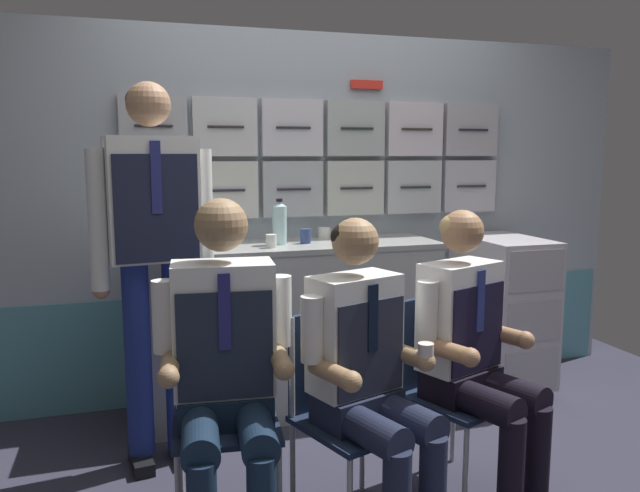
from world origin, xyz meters
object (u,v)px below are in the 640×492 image
(water_bottle_short, at_px, (280,223))
(crew_member_standing, at_px, (154,239))
(folding_chair_right, at_px, (342,394))
(paper_cup_tan, at_px, (324,232))
(service_trolley, at_px, (502,309))
(crew_member_by_counter, at_px, (475,346))
(folding_chair_left, at_px, (224,394))
(folding_chair_by_counter, at_px, (443,372))
(crew_member_right, at_px, (369,368))
(crew_member_left, at_px, (225,357))

(water_bottle_short, bearing_deg, crew_member_standing, -147.42)
(folding_chair_right, xyz_separation_m, paper_cup_tan, (0.33, 1.29, 0.48))
(service_trolley, distance_m, crew_member_by_counter, 1.36)
(crew_member_by_counter, relative_size, crew_member_standing, 0.69)
(folding_chair_left, height_order, folding_chair_by_counter, same)
(folding_chair_left, distance_m, crew_member_right, 0.60)
(crew_member_right, bearing_deg, folding_chair_by_counter, 30.13)
(service_trolley, xyz_separation_m, crew_member_standing, (-2.07, -0.36, 0.56))
(folding_chair_right, height_order, folding_chair_by_counter, same)
(folding_chair_by_counter, bearing_deg, water_bottle_short, 116.16)
(folding_chair_left, height_order, crew_member_right, crew_member_right)
(service_trolley, relative_size, folding_chair_right, 1.14)
(folding_chair_right, bearing_deg, service_trolley, 36.21)
(crew_member_left, bearing_deg, service_trolley, 29.33)
(folding_chair_right, relative_size, crew_member_by_counter, 0.68)
(service_trolley, height_order, crew_member_left, crew_member_left)
(crew_member_by_counter, xyz_separation_m, crew_member_standing, (-1.24, 0.71, 0.40))
(folding_chair_right, xyz_separation_m, crew_member_right, (0.05, -0.15, 0.15))
(service_trolley, height_order, crew_member_right, crew_member_right)
(folding_chair_left, relative_size, water_bottle_short, 3.28)
(folding_chair_by_counter, xyz_separation_m, crew_member_by_counter, (0.06, -0.15, 0.16))
(crew_member_right, height_order, water_bottle_short, crew_member_right)
(crew_member_right, bearing_deg, crew_member_standing, 131.61)
(folding_chair_right, relative_size, folding_chair_by_counter, 1.00)
(service_trolley, xyz_separation_m, folding_chair_right, (-1.39, -1.02, 0.00))
(folding_chair_by_counter, relative_size, paper_cup_tan, 11.31)
(crew_member_right, bearing_deg, crew_member_left, 165.70)
(water_bottle_short, bearing_deg, service_trolley, -3.56)
(crew_member_right, distance_m, folding_chair_by_counter, 0.55)
(folding_chair_right, xyz_separation_m, crew_member_standing, (-0.67, 0.66, 0.56))
(service_trolley, relative_size, folding_chair_left, 1.14)
(folding_chair_left, xyz_separation_m, crew_member_standing, (-0.23, 0.53, 0.56))
(service_trolley, relative_size, crew_member_by_counter, 0.77)
(paper_cup_tan, bearing_deg, service_trolley, -14.45)
(service_trolley, distance_m, crew_member_left, 2.14)
(folding_chair_by_counter, bearing_deg, service_trolley, 45.75)
(crew_member_by_counter, relative_size, water_bottle_short, 4.83)
(paper_cup_tan, bearing_deg, crew_member_left, -121.17)
(crew_member_left, distance_m, crew_member_by_counter, 1.03)
(water_bottle_short, bearing_deg, crew_member_right, -88.35)
(crew_member_right, distance_m, paper_cup_tan, 1.51)
(crew_member_right, distance_m, crew_member_standing, 1.17)
(crew_member_left, xyz_separation_m, folding_chair_by_counter, (0.97, 0.13, -0.20))
(service_trolley, bearing_deg, paper_cup_tan, 165.55)
(crew_member_left, bearing_deg, folding_chair_right, 2.74)
(crew_member_standing, bearing_deg, water_bottle_short, 32.58)
(crew_member_by_counter, bearing_deg, crew_member_right, -167.61)
(crew_member_by_counter, bearing_deg, service_trolley, 52.03)
(folding_chair_right, bearing_deg, crew_member_standing, 135.35)
(folding_chair_left, bearing_deg, folding_chair_right, -16.69)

